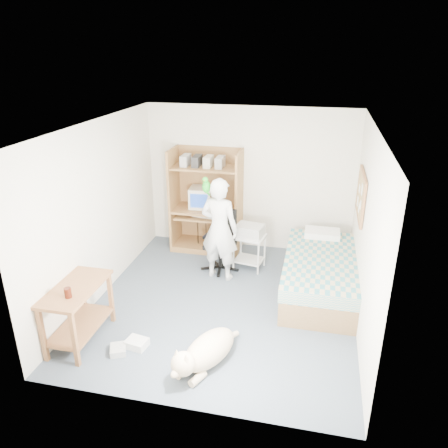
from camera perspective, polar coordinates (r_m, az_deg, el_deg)
name	(u,v)px	position (r m, az deg, el deg)	size (l,w,h in m)	color
floor	(224,303)	(6.33, 0.03, -10.24)	(4.00, 4.00, 0.00)	#485462
wall_back	(249,179)	(7.61, 3.33, 5.84)	(3.60, 0.02, 2.50)	white
wall_right	(366,234)	(5.67, 18.07, -1.21)	(0.02, 4.00, 2.50)	white
wall_left	(99,211)	(6.37, -15.99, 1.62)	(0.02, 4.00, 2.50)	white
ceiling	(224,126)	(5.41, 0.03, 12.66)	(3.60, 4.00, 0.02)	white
computer_hutch	(207,205)	(7.64, -2.25, 2.54)	(1.20, 0.63, 1.80)	brown
bed	(319,274)	(6.61, 12.36, -6.41)	(1.02, 2.02, 0.66)	brown
side_desk	(78,305)	(5.65, -18.57, -10.05)	(0.50, 1.00, 0.75)	brown
corkboard	(361,195)	(6.44, 17.46, 3.58)	(0.04, 0.94, 0.66)	olive
office_chair	(221,248)	(7.10, -0.35, -3.19)	(0.55, 0.55, 0.98)	black
person	(219,229)	(6.63, -0.60, -0.72)	(0.59, 0.39, 1.62)	white
parrot	(206,186)	(6.46, -2.34, 4.99)	(0.12, 0.21, 0.33)	#189615
dog	(206,351)	(5.16, -2.42, -16.27)	(0.68, 1.11, 0.44)	tan
printer_cart	(249,247)	(7.10, 3.33, -2.95)	(0.54, 0.46, 0.58)	silver
printer	(250,230)	(6.98, 3.38, -0.85)	(0.42, 0.32, 0.18)	#A8A8A3
crt_monitor	(201,197)	(7.63, -3.02, 3.51)	(0.41, 0.43, 0.36)	beige
keyboard	(206,216)	(7.55, -2.42, 1.05)	(0.45, 0.16, 0.03)	beige
pencil_cup	(227,208)	(7.48, 0.40, 2.09)	(0.08, 0.08, 0.12)	gold
drink_glass	(68,293)	(5.31, -19.72, -8.46)	(0.08, 0.08, 0.12)	#3D1309
floor_box_a	(137,343)	(5.60, -11.33, -15.03)	(0.25, 0.20, 0.10)	silver
floor_box_b	(118,350)	(5.57, -13.68, -15.67)	(0.18, 0.22, 0.08)	#ADAEA9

